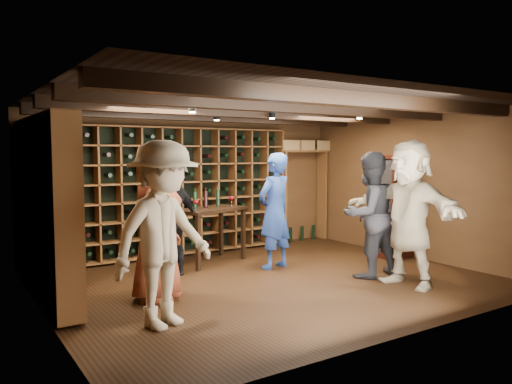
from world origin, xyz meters
TOP-DOWN VIEW (x-y plane):
  - ground at (0.00, 0.00)m, footprint 6.00×6.00m
  - room_shell at (0.00, 0.05)m, footprint 6.00×6.00m
  - wine_rack_back at (-0.52, 2.33)m, footprint 4.65×0.30m
  - wine_rack_left at (-2.83, 0.82)m, footprint 0.30×2.65m
  - crate_shelf at (2.41, 2.32)m, footprint 1.20×0.32m
  - display_cabinet at (2.71, 0.20)m, footprint 0.55×0.50m
  - man_blue_shirt at (0.51, 0.63)m, footprint 0.75×0.59m
  - man_grey_suit at (1.35, -0.59)m, footprint 0.93×0.74m
  - guest_red_floral at (-1.70, 0.01)m, footprint 1.10×1.13m
  - guest_woman_black at (-1.06, 1.01)m, footprint 1.06×0.76m
  - guest_khaki at (-1.99, -0.93)m, footprint 1.43×1.10m
  - guest_beige at (1.46, -1.22)m, footprint 0.70×1.89m
  - tasting_table at (-0.17, 1.51)m, footprint 1.34×0.98m

SIDE VIEW (x-z plane):
  - ground at x=0.00m, z-range 0.00..0.00m
  - tasting_table at x=-0.17m, z-range 0.21..1.40m
  - guest_woman_black at x=-1.06m, z-range 0.00..1.67m
  - display_cabinet at x=2.71m, z-range -0.02..1.73m
  - man_blue_shirt at x=0.51m, z-range 0.00..1.82m
  - man_grey_suit at x=1.35m, z-range 0.00..1.83m
  - guest_khaki at x=-1.99m, z-range 0.00..1.95m
  - guest_red_floral at x=-1.70m, z-range 0.00..1.96m
  - guest_beige at x=1.46m, z-range 0.00..2.01m
  - wine_rack_back at x=-0.52m, z-range 0.05..2.25m
  - wine_rack_left at x=-2.83m, z-range 0.05..2.25m
  - crate_shelf at x=2.41m, z-range 0.54..2.60m
  - room_shell at x=0.00m, z-range -0.58..5.42m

